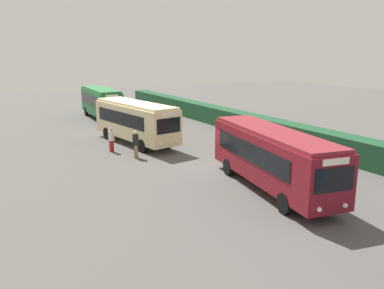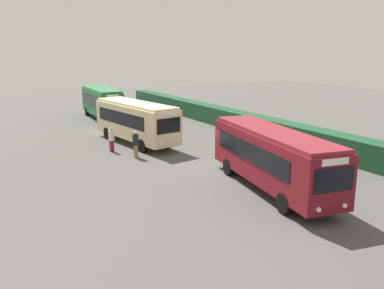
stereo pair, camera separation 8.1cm
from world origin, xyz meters
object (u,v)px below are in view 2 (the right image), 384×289
object	(u,v)px
bus_cream	(136,120)
person_left	(111,139)
traffic_cone	(154,124)
bus_green	(102,101)
person_center	(136,143)
bus_maroon	(272,156)

from	to	relation	value
bus_cream	person_left	xyz separation A→B (m)	(1.60, -2.56, -0.94)
bus_cream	traffic_cone	size ratio (longest dim) A/B	15.90
person_left	bus_green	bearing A→B (deg)	-117.71
bus_cream	traffic_cone	world-z (taller)	bus_cream
person_left	person_center	world-z (taller)	person_center
person_left	traffic_cone	size ratio (longest dim) A/B	3.01
bus_cream	person_center	world-z (taller)	bus_cream
bus_maroon	traffic_cone	world-z (taller)	bus_maroon
bus_cream	person_center	xyz separation A→B (m)	(4.06, -1.63, -0.87)
bus_maroon	traffic_cone	distance (m)	19.82
bus_cream	traffic_cone	bearing A→B (deg)	136.52
bus_cream	person_left	distance (m)	3.16
person_center	traffic_cone	size ratio (longest dim) A/B	3.18
bus_green	bus_maroon	world-z (taller)	bus_green
person_center	traffic_cone	xyz separation A→B (m)	(-9.97, 5.79, -0.72)
person_left	person_center	size ratio (longest dim) A/B	0.95
bus_maroon	bus_cream	bearing A→B (deg)	-160.57
bus_green	traffic_cone	world-z (taller)	bus_green
bus_maroon	bus_green	bearing A→B (deg)	-167.60
bus_cream	bus_maroon	distance (m)	13.93
traffic_cone	bus_cream	bearing A→B (deg)	-35.11
bus_green	bus_maroon	bearing A→B (deg)	4.80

